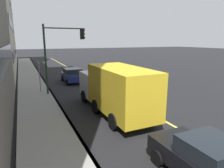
{
  "coord_description": "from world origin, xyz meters",
  "views": [
    {
      "loc": [
        -14.54,
        7.3,
        4.61
      ],
      "look_at": [
        -2.56,
        1.79,
        1.69
      ],
      "focal_mm": 31.79,
      "sensor_mm": 36.0,
      "label": 1
    }
  ],
  "objects_px": {
    "car_black": "(207,160)",
    "street_sign_post": "(39,74)",
    "car_navy": "(73,75)",
    "truck_yellow": "(115,89)",
    "traffic_light_mast": "(61,48)"
  },
  "relations": [
    {
      "from": "car_navy",
      "to": "traffic_light_mast",
      "type": "distance_m",
      "value": 5.86
    },
    {
      "from": "car_navy",
      "to": "street_sign_post",
      "type": "relative_size",
      "value": 1.3
    },
    {
      "from": "car_navy",
      "to": "truck_yellow",
      "type": "bearing_deg",
      "value": -179.37
    },
    {
      "from": "car_navy",
      "to": "street_sign_post",
      "type": "xyz_separation_m",
      "value": [
        -3.65,
        3.76,
        0.96
      ]
    },
    {
      "from": "car_navy",
      "to": "truck_yellow",
      "type": "relative_size",
      "value": 0.51
    },
    {
      "from": "car_navy",
      "to": "street_sign_post",
      "type": "height_order",
      "value": "street_sign_post"
    },
    {
      "from": "car_black",
      "to": "truck_yellow",
      "type": "bearing_deg",
      "value": 0.06
    },
    {
      "from": "car_navy",
      "to": "truck_yellow",
      "type": "height_order",
      "value": "truck_yellow"
    },
    {
      "from": "car_black",
      "to": "street_sign_post",
      "type": "xyz_separation_m",
      "value": [
        14.03,
        3.89,
        0.98
      ]
    },
    {
      "from": "truck_yellow",
      "to": "car_navy",
      "type": "bearing_deg",
      "value": 0.63
    },
    {
      "from": "car_black",
      "to": "car_navy",
      "type": "height_order",
      "value": "car_navy"
    },
    {
      "from": "car_black",
      "to": "street_sign_post",
      "type": "relative_size",
      "value": 1.33
    },
    {
      "from": "truck_yellow",
      "to": "traffic_light_mast",
      "type": "distance_m",
      "value": 6.97
    },
    {
      "from": "street_sign_post",
      "to": "car_navy",
      "type": "bearing_deg",
      "value": -45.88
    },
    {
      "from": "car_black",
      "to": "car_navy",
      "type": "xyz_separation_m",
      "value": [
        17.68,
        0.13,
        0.03
      ]
    }
  ]
}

